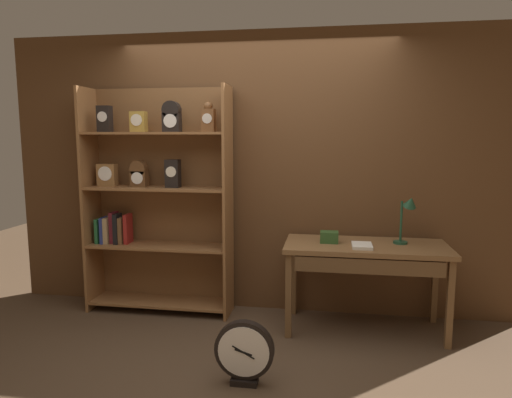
% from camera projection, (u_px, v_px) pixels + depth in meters
% --- Properties ---
extents(ground_plane, '(10.00, 10.00, 0.00)m').
position_uv_depth(ground_plane, '(227.00, 373.00, 3.19)').
color(ground_plane, '#4C3826').
extents(back_wood_panel, '(4.80, 0.05, 2.60)m').
position_uv_depth(back_wood_panel, '(256.00, 174.00, 4.27)').
color(back_wood_panel, brown).
rests_on(back_wood_panel, ground).
extents(bookshelf, '(1.36, 0.36, 2.09)m').
position_uv_depth(bookshelf, '(155.00, 199.00, 4.25)').
color(bookshelf, brown).
rests_on(bookshelf, ground).
extents(workbench, '(1.35, 0.62, 0.75)m').
position_uv_depth(workbench, '(366.00, 255.00, 3.81)').
color(workbench, brown).
rests_on(workbench, ground).
extents(desk_lamp, '(0.19, 0.19, 0.42)m').
position_uv_depth(desk_lamp, '(407.00, 212.00, 3.76)').
color(desk_lamp, '#1E472D').
rests_on(desk_lamp, workbench).
extents(toolbox_small, '(0.15, 0.12, 0.09)m').
position_uv_depth(toolbox_small, '(329.00, 237.00, 3.87)').
color(toolbox_small, '#2D5123').
rests_on(toolbox_small, workbench).
extents(open_repair_manual, '(0.16, 0.22, 0.02)m').
position_uv_depth(open_repair_manual, '(362.00, 246.00, 3.72)').
color(open_repair_manual, silver).
rests_on(open_repair_manual, workbench).
extents(round_clock_large, '(0.40, 0.11, 0.44)m').
position_uv_depth(round_clock_large, '(244.00, 352.00, 3.03)').
color(round_clock_large, black).
rests_on(round_clock_large, ground).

